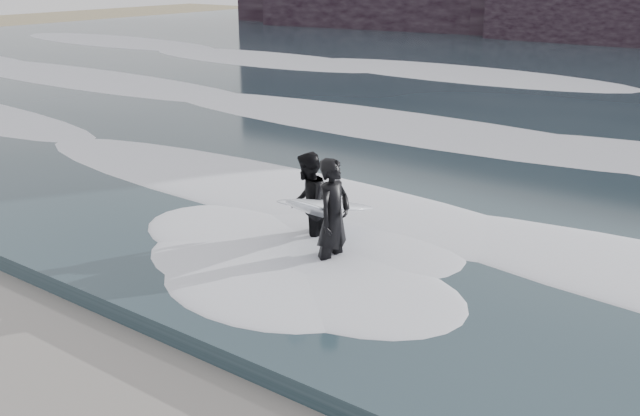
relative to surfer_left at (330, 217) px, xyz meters
The scene contains 4 objects.
foam_near 2.93m from the surfer_left, 82.00° to the left, with size 60.00×3.20×0.20m, color white.
foam_mid 9.87m from the surfer_left, 87.68° to the left, with size 60.00×4.00×0.24m, color white.
surfer_left is the anchor object (origin of this frame).
surfer_right 0.99m from the surfer_left, 146.57° to the left, with size 1.48×2.12×1.81m.
Camera 1 is at (5.83, -2.54, 4.88)m, focal length 40.00 mm.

